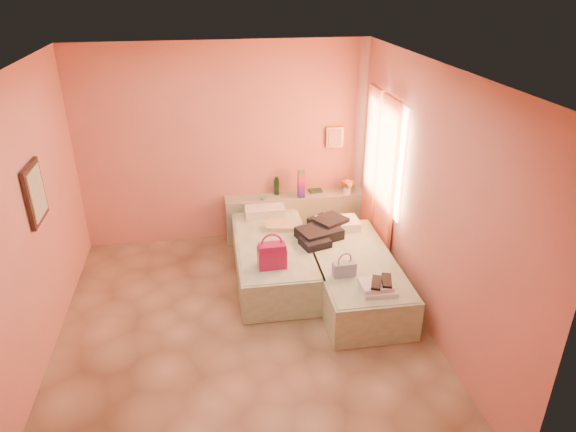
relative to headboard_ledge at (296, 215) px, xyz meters
name	(u,v)px	position (x,y,z in m)	size (l,w,h in m)	color
ground	(244,328)	(-0.98, -2.10, -0.33)	(4.50, 4.50, 0.00)	tan
room_walls	(252,158)	(-0.77, -1.53, 1.46)	(4.02, 4.51, 2.81)	tan
headboard_ledge	(296,215)	(0.00, 0.00, 0.00)	(2.05, 0.30, 0.65)	gray
bed_left	(273,258)	(-0.49, -1.05, -0.08)	(0.90, 2.00, 0.50)	beige
bed_right	(353,276)	(0.41, -1.64, -0.08)	(0.90, 2.00, 0.50)	beige
water_bottle	(277,186)	(-0.27, 0.08, 0.45)	(0.07, 0.07, 0.26)	#13361C
rainbow_box	(301,184)	(0.06, -0.08, 0.53)	(0.09, 0.09, 0.41)	#A7144C
small_dish	(264,198)	(-0.47, -0.07, 0.34)	(0.11, 0.11, 0.03)	#4A8967
green_book	(315,191)	(0.31, 0.08, 0.34)	(0.18, 0.13, 0.03)	#26472D
flower_vase	(347,185)	(0.74, -0.07, 0.46)	(0.21, 0.21, 0.27)	white
magenta_handbag	(272,255)	(-0.59, -1.67, 0.33)	(0.32, 0.18, 0.30)	#A7144C
khaki_garment	(280,225)	(-0.34, -0.70, 0.21)	(0.36, 0.29, 0.06)	tan
clothes_pile	(323,232)	(0.15, -1.07, 0.26)	(0.57, 0.57, 0.17)	black
blue_handbag	(344,269)	(0.18, -2.00, 0.26)	(0.25, 0.11, 0.16)	#3E5996
towel_stack	(378,287)	(0.45, -2.36, 0.23)	(0.35, 0.30, 0.10)	white
sandal_pair	(382,282)	(0.49, -2.36, 0.29)	(0.20, 0.27, 0.03)	black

